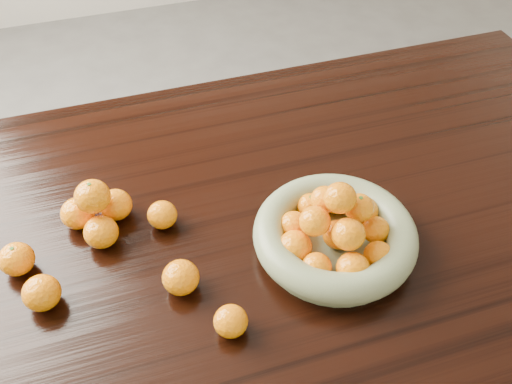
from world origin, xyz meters
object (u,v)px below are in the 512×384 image
object	(u,v)px
dining_table	(232,246)
fruit_bowl	(335,234)
orange_pyramid	(97,211)
loose_orange_0	(17,259)

from	to	relation	value
dining_table	fruit_bowl	world-z (taller)	fruit_bowl
fruit_bowl	orange_pyramid	distance (m)	0.47
loose_orange_0	fruit_bowl	bearing A→B (deg)	-12.55
fruit_bowl	dining_table	bearing A→B (deg)	141.42
orange_pyramid	loose_orange_0	size ratio (longest dim) A/B	2.17
dining_table	fruit_bowl	xyz separation A→B (m)	(0.17, -0.14, 0.13)
fruit_bowl	loose_orange_0	bearing A→B (deg)	167.45
dining_table	orange_pyramid	xyz separation A→B (m)	(-0.26, 0.06, 0.14)
dining_table	orange_pyramid	world-z (taller)	orange_pyramid
fruit_bowl	loose_orange_0	distance (m)	0.60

